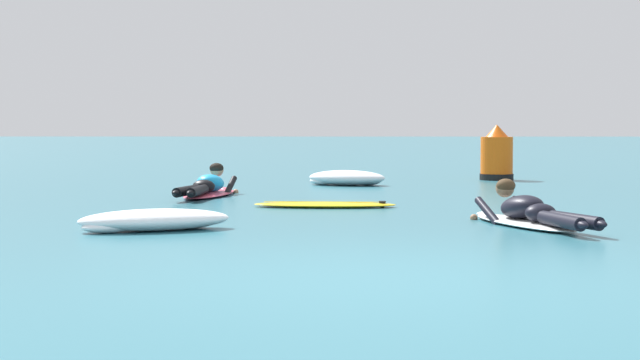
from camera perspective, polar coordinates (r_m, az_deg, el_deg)
ground_plane at (r=17.51m, az=1.91°, el=-0.48°), size 120.00×120.00×0.00m
surfer_near at (r=11.42m, az=11.42°, el=-1.82°), size 1.15×2.45×0.53m
surfer_far at (r=15.71m, az=-6.21°, el=-0.42°), size 0.88×2.45×0.54m
drifting_surfboard at (r=13.73m, az=0.33°, el=-1.36°), size 1.91×0.67×0.16m
whitewater_front at (r=18.44m, az=1.50°, el=0.10°), size 1.61×1.26×0.27m
whitewater_mid_right at (r=10.92m, az=-9.09°, el=-2.22°), size 1.70×1.12×0.23m
channel_marker_buoy at (r=20.37m, az=9.70°, el=1.22°), size 0.65×0.65×1.08m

